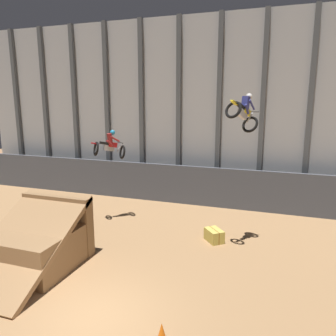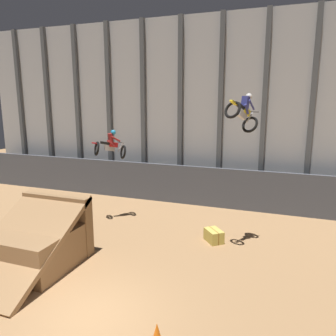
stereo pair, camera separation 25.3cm
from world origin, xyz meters
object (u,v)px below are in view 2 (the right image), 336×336
rider_bike_left_air (111,146)px  hay_bale_trackside (214,236)px  traffic_cone_near_ramp (157,333)px  dirt_ramp (39,241)px  rider_bike_right_air (243,112)px

rider_bike_left_air → hay_bale_trackside: rider_bike_left_air is taller
rider_bike_left_air → traffic_cone_near_ramp: (5.64, -7.74, -3.71)m
dirt_ramp → rider_bike_right_air: size_ratio=2.53×
hay_bale_trackside → traffic_cone_near_ramp: bearing=-90.6°
rider_bike_right_air → rider_bike_left_air: bearing=-162.4°
hay_bale_trackside → dirt_ramp: bearing=-144.9°
dirt_ramp → traffic_cone_near_ramp: bearing=-22.9°
rider_bike_left_air → traffic_cone_near_ramp: bearing=-8.0°
rider_bike_left_air → rider_bike_right_air: 7.12m
traffic_cone_near_ramp → rider_bike_right_air: bearing=80.2°
dirt_ramp → rider_bike_left_air: (0.33, 5.22, 3.09)m
rider_bike_left_air → rider_bike_right_air: rider_bike_right_air is taller
dirt_ramp → hay_bale_trackside: 7.42m
rider_bike_right_air → hay_bale_trackside: size_ratio=1.70×
rider_bike_right_air → traffic_cone_near_ramp: 8.71m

